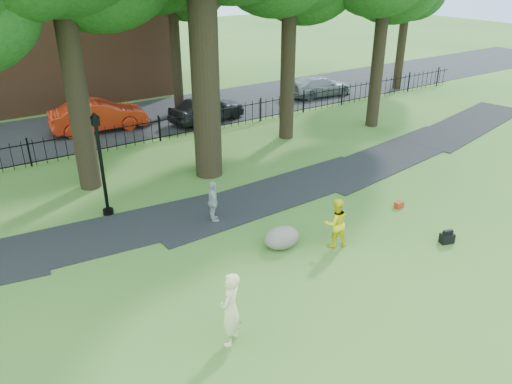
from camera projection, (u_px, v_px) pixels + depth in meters
ground at (318, 247)px, 15.59m from camera, size 120.00×120.00×0.00m
footpath at (272, 195)px, 19.03m from camera, size 36.07×3.85×0.03m
street at (131, 121)px, 27.62m from camera, size 80.00×7.00×0.02m
iron_fence at (159, 129)px, 24.36m from camera, size 44.00×0.04×1.20m
woman at (231, 309)px, 11.37m from camera, size 0.82×0.77×1.89m
man at (336, 223)px, 15.35m from camera, size 0.93×0.81×1.61m
pedestrian at (213, 202)px, 16.82m from camera, size 0.61×0.94×1.48m
boulder at (282, 236)px, 15.54m from camera, size 1.44×1.30×0.69m
lamppost at (102, 167)px, 16.81m from camera, size 0.37×0.37×3.70m
backpack at (447, 238)px, 15.78m from camera, size 0.49×0.39×0.32m
red_bag at (399, 205)px, 18.02m from camera, size 0.32×0.20×0.22m
red_sedan at (98, 116)px, 25.77m from camera, size 5.00×2.20×1.60m
grey_car at (207, 108)px, 27.25m from camera, size 4.57×2.36×1.49m
silver_car at (319, 86)px, 32.30m from camera, size 4.52×2.15×1.27m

